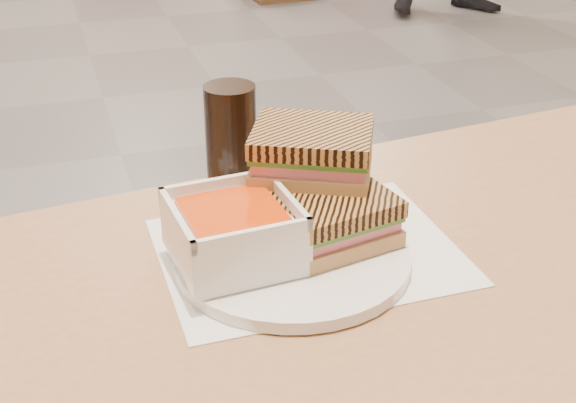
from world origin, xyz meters
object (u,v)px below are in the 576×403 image
object	(u,v)px
main_table	(386,383)
cola_glass	(231,138)
plate	(292,257)
soup_bowl	(234,234)
panini_lower	(334,218)

from	to	relation	value
main_table	cola_glass	bearing A→B (deg)	107.99
main_table	cola_glass	size ratio (longest dim) A/B	9.07
main_table	plate	distance (m)	0.17
plate	main_table	bearing A→B (deg)	-49.92
main_table	soup_bowl	world-z (taller)	soup_bowl
soup_bowl	cola_glass	distance (m)	0.20
soup_bowl	main_table	bearing A→B (deg)	-34.73
main_table	panini_lower	distance (m)	0.19
main_table	panini_lower	size ratio (longest dim) A/B	9.01
panini_lower	soup_bowl	bearing A→B (deg)	-178.26
plate	panini_lower	bearing A→B (deg)	9.30
plate	panini_lower	xyz separation A→B (m)	(0.05, 0.01, 0.04)
soup_bowl	panini_lower	xyz separation A→B (m)	(0.12, 0.00, -0.00)
main_table	plate	xyz separation A→B (m)	(-0.08, 0.09, 0.12)
plate	panini_lower	world-z (taller)	panini_lower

